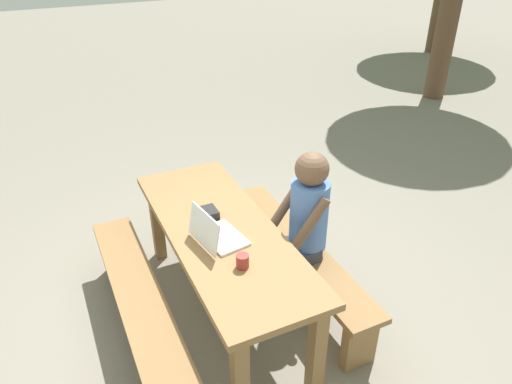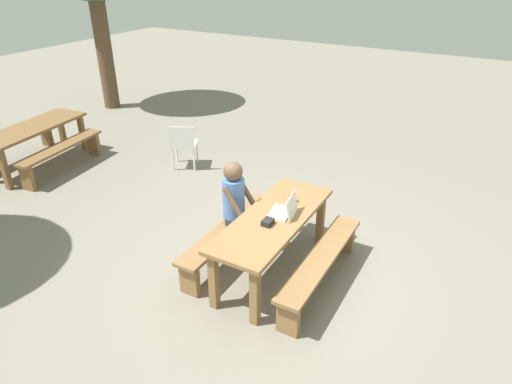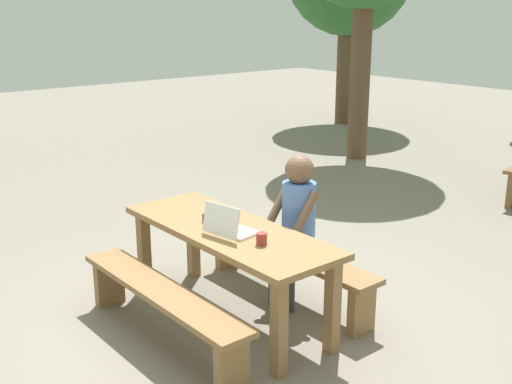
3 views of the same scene
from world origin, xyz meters
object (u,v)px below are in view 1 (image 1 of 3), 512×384
at_px(coffee_mug, 243,261).
at_px(person_seated, 304,220).
at_px(picnic_table_front, 222,243).
at_px(small_pouch, 209,213).
at_px(laptop, 215,234).

bearing_deg(coffee_mug, person_seated, 116.47).
relative_size(picnic_table_front, person_seated, 1.54).
relative_size(picnic_table_front, small_pouch, 13.67).
xyz_separation_m(picnic_table_front, laptop, (0.12, -0.09, 0.18)).
bearing_deg(person_seated, coffee_mug, -63.53).
bearing_deg(picnic_table_front, coffee_mug, -4.49).
xyz_separation_m(picnic_table_front, coffee_mug, (0.44, -0.03, 0.17)).
relative_size(picnic_table_front, laptop, 5.08).
height_order(picnic_table_front, small_pouch, small_pouch).
relative_size(small_pouch, person_seated, 0.11).
xyz_separation_m(coffee_mug, person_seated, (-0.31, 0.62, -0.06)).
xyz_separation_m(small_pouch, coffee_mug, (0.61, -0.01, 0.01)).
distance_m(picnic_table_front, laptop, 0.23).
bearing_deg(picnic_table_front, laptop, -36.28).
relative_size(small_pouch, coffee_mug, 1.60).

